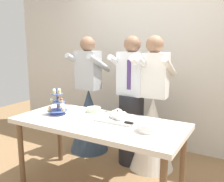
{
  "coord_description": "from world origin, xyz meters",
  "views": [
    {
      "loc": [
        1.36,
        -2.08,
        1.58
      ],
      "look_at": [
        0.09,
        0.15,
        1.07
      ],
      "focal_mm": 39.98,
      "sensor_mm": 36.0,
      "label": 1
    }
  ],
  "objects": [
    {
      "name": "plate_stack",
      "position": [
        0.57,
        -0.03,
        0.81
      ],
      "size": [
        0.21,
        0.21,
        0.08
      ],
      "color": "white",
      "rests_on": "dessert_table"
    },
    {
      "name": "person_groom",
      "position": [
        0.04,
        0.73,
        0.75
      ],
      "size": [
        0.5,
        0.53,
        1.66
      ],
      "color": "#232328",
      "rests_on": "ground_plane"
    },
    {
      "name": "person_guest",
      "position": [
        -0.67,
        0.8,
        0.58
      ],
      "size": [
        0.56,
        0.56,
        1.66
      ],
      "color": "#334760",
      "rests_on": "ground_plane"
    },
    {
      "name": "rear_wall",
      "position": [
        0.0,
        1.48,
        1.45
      ],
      "size": [
        5.2,
        0.1,
        2.9
      ],
      "primitive_type": "cube",
      "color": "beige",
      "rests_on": "ground_plane"
    },
    {
      "name": "cupcake_stand",
      "position": [
        -0.53,
        -0.01,
        0.9
      ],
      "size": [
        0.23,
        0.23,
        0.31
      ],
      "color": "#4C66B2",
      "rests_on": "dessert_table"
    },
    {
      "name": "person_bride",
      "position": [
        0.32,
        0.75,
        0.58
      ],
      "size": [
        0.56,
        0.56,
        1.66
      ],
      "color": "white",
      "rests_on": "ground_plane"
    },
    {
      "name": "dessert_table",
      "position": [
        0.0,
        0.0,
        0.7
      ],
      "size": [
        1.8,
        0.8,
        0.78
      ],
      "color": "silver",
      "rests_on": "ground_plane"
    },
    {
      "name": "round_cake",
      "position": [
        -0.21,
        0.24,
        0.8
      ],
      "size": [
        0.24,
        0.24,
        0.06
      ],
      "color": "white",
      "rests_on": "dessert_table"
    },
    {
      "name": "main_cake_tray",
      "position": [
        0.17,
        0.13,
        0.81
      ],
      "size": [
        0.44,
        0.31,
        0.13
      ],
      "color": "silver",
      "rests_on": "dessert_table"
    }
  ]
}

